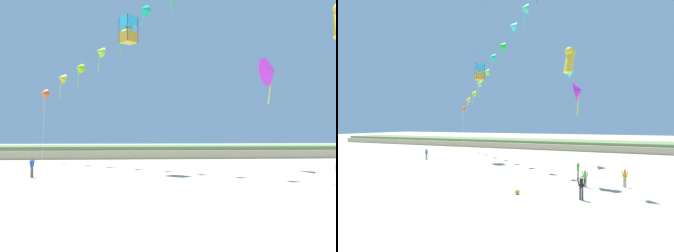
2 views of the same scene
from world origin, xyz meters
The scene contains 5 objects.
ground_plane centered at (0.00, 0.00, 0.00)m, with size 240.00×240.00×0.00m, color #C1B28E.
dune_ridge centered at (0.00, 41.53, 0.86)m, with size 120.00×11.28×1.73m.
person_near_left centered at (-13.69, 15.49, 0.92)m, with size 0.32×0.53×1.60m.
large_kite_mid_trail centered at (-6.13, 18.05, 12.84)m, with size 1.73×1.73×2.35m.
large_kite_high_solo centered at (7.53, 19.94, 9.66)m, with size 1.78×2.93×4.71m.
Camera 1 is at (-4.93, -13.72, 3.46)m, focal length 38.00 mm.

